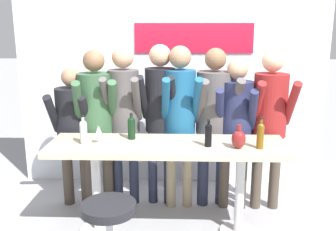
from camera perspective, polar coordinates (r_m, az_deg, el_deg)
ground_plane at (r=3.96m, az=-0.05°, el=-17.17°), size 40.00×40.00×0.00m
back_wall at (r=4.75m, az=0.52°, el=5.81°), size 3.87×0.12×2.75m
tasting_table at (r=3.62m, az=-0.05°, el=-6.35°), size 2.27×0.64×0.93m
bar_stool at (r=3.18m, az=-8.90°, el=-16.57°), size 0.46×0.46×0.65m
person_far_left at (r=4.27m, az=-14.23°, el=-1.09°), size 0.45×0.52×1.58m
person_left at (r=4.15m, az=-10.91°, el=0.49°), size 0.52×0.62×1.78m
person_center_left at (r=4.15m, az=-6.72°, el=1.13°), size 0.40×0.54×1.81m
person_center at (r=4.12m, az=-1.21°, el=1.37°), size 0.43×0.57×1.83m
person_center_right at (r=4.04m, az=1.82°, el=0.96°), size 0.44×0.57×1.82m
person_right at (r=4.13m, az=7.07°, el=0.66°), size 0.52×0.63×1.79m
person_far_right at (r=4.10m, az=10.24°, el=-0.45°), size 0.47×0.57×1.69m
person_rightmost at (r=4.16m, az=15.27°, el=0.36°), size 0.43×0.55×1.78m
wine_bottle_0 at (r=3.70m, az=-5.58°, el=-1.75°), size 0.07×0.07×0.26m
wine_bottle_1 at (r=3.47m, az=6.17°, el=-2.79°), size 0.07×0.07×0.26m
wine_bottle_2 at (r=3.50m, az=13.90°, el=-2.82°), size 0.07×0.07×0.29m
wine_bottle_3 at (r=3.61m, az=-12.76°, el=-2.30°), size 0.07×0.07×0.28m
wine_glass_0 at (r=3.60m, az=-10.54°, el=-2.30°), size 0.07×0.07×0.18m
decorative_vase at (r=3.47m, az=10.70°, el=-3.51°), size 0.13×0.13×0.22m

